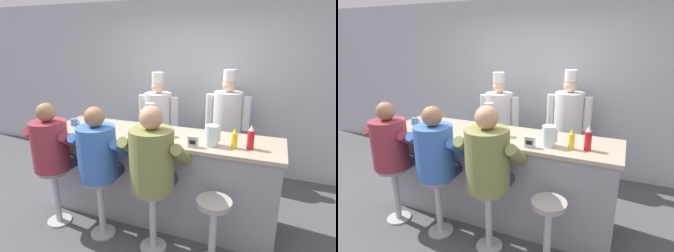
# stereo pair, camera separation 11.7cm
# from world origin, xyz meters

# --- Properties ---
(ground_plane) EXTENTS (20.00, 20.00, 0.00)m
(ground_plane) POSITION_xyz_m (0.00, 0.00, 0.00)
(ground_plane) COLOR #4C4C51
(wall_back) EXTENTS (10.00, 0.06, 2.70)m
(wall_back) POSITION_xyz_m (0.00, 1.96, 1.35)
(wall_back) COLOR #B2B7BC
(wall_back) RESTS_ON ground_plane
(diner_counter) EXTENTS (2.73, 0.72, 1.04)m
(diner_counter) POSITION_xyz_m (0.00, 0.36, 0.52)
(diner_counter) COLOR gray
(diner_counter) RESTS_ON ground_plane
(ketchup_bottle_red) EXTENTS (0.07, 0.07, 0.25)m
(ketchup_bottle_red) POSITION_xyz_m (1.02, 0.25, 1.16)
(ketchup_bottle_red) COLOR red
(ketchup_bottle_red) RESTS_ON diner_counter
(mustard_bottle_yellow) EXTENTS (0.06, 0.06, 0.21)m
(mustard_bottle_yellow) POSITION_xyz_m (0.86, 0.22, 1.14)
(mustard_bottle_yellow) COLOR yellow
(mustard_bottle_yellow) RESTS_ON diner_counter
(hot_sauce_bottle_orange) EXTENTS (0.03, 0.03, 0.13)m
(hot_sauce_bottle_orange) POSITION_xyz_m (0.09, 0.28, 1.10)
(hot_sauce_bottle_orange) COLOR orange
(hot_sauce_bottle_orange) RESTS_ON diner_counter
(water_pitcher_clear) EXTENTS (0.16, 0.14, 0.21)m
(water_pitcher_clear) POSITION_xyz_m (0.64, 0.22, 1.15)
(water_pitcher_clear) COLOR silver
(water_pitcher_clear) RESTS_ON diner_counter
(breakfast_plate) EXTENTS (0.24, 0.24, 0.05)m
(breakfast_plate) POSITION_xyz_m (-0.77, 0.23, 1.06)
(breakfast_plate) COLOR white
(breakfast_plate) RESTS_ON diner_counter
(cereal_bowl) EXTENTS (0.16, 0.16, 0.06)m
(cereal_bowl) POSITION_xyz_m (0.02, 0.19, 1.07)
(cereal_bowl) COLOR #B24C47
(cereal_bowl) RESTS_ON diner_counter
(coffee_mug_white) EXTENTS (0.13, 0.09, 0.09)m
(coffee_mug_white) POSITION_xyz_m (-0.29, 0.28, 1.09)
(coffee_mug_white) COLOR white
(coffee_mug_white) RESTS_ON diner_counter
(coffee_mug_blue) EXTENTS (0.13, 0.08, 0.09)m
(coffee_mug_blue) POSITION_xyz_m (-1.12, 0.28, 1.09)
(coffee_mug_blue) COLOR #4C7AB2
(coffee_mug_blue) RESTS_ON diner_counter
(cup_stack_steel) EXTENTS (0.10, 0.10, 0.36)m
(cup_stack_steel) POSITION_xyz_m (-0.10, 0.34, 1.22)
(cup_stack_steel) COLOR #B7BABF
(cup_stack_steel) RESTS_ON diner_counter
(napkin_dispenser_chrome) EXTENTS (0.10, 0.06, 0.11)m
(napkin_dispenser_chrome) POSITION_xyz_m (0.48, 0.11, 1.10)
(napkin_dispenser_chrome) COLOR silver
(napkin_dispenser_chrome) RESTS_ON diner_counter
(diner_seated_maroon) EXTENTS (0.59, 0.58, 1.44)m
(diner_seated_maroon) POSITION_xyz_m (-1.05, -0.19, 0.92)
(diner_seated_maroon) COLOR #B2B5BA
(diner_seated_maroon) RESTS_ON ground_plane
(diner_seated_blue) EXTENTS (0.60, 0.59, 1.45)m
(diner_seated_blue) POSITION_xyz_m (-0.44, -0.19, 0.92)
(diner_seated_blue) COLOR #B2B5BA
(diner_seated_blue) RESTS_ON ground_plane
(diner_seated_olive) EXTENTS (0.65, 0.64, 1.51)m
(diner_seated_olive) POSITION_xyz_m (0.17, -0.19, 0.95)
(diner_seated_olive) COLOR #B2B5BA
(diner_seated_olive) RESTS_ON ground_plane
(empty_stool_round) EXTENTS (0.32, 0.32, 0.69)m
(empty_stool_round) POSITION_xyz_m (0.78, -0.23, 0.46)
(empty_stool_round) COLOR #B2B5BA
(empty_stool_round) RESTS_ON ground_plane
(cook_in_whites_near) EXTENTS (0.63, 0.41, 1.62)m
(cook_in_whites_near) POSITION_xyz_m (-0.45, 1.39, 0.89)
(cook_in_whites_near) COLOR #232328
(cook_in_whites_near) RESTS_ON ground_plane
(cook_in_whites_far) EXTENTS (0.66, 0.42, 1.68)m
(cook_in_whites_far) POSITION_xyz_m (0.57, 1.61, 0.92)
(cook_in_whites_far) COLOR #232328
(cook_in_whites_far) RESTS_ON ground_plane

